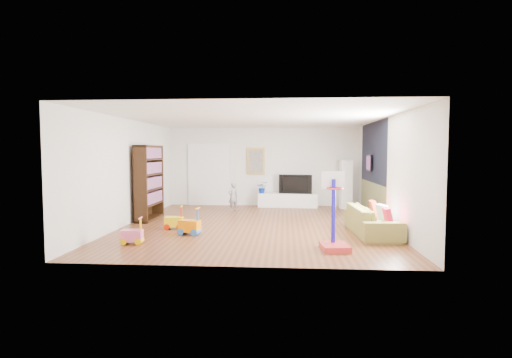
# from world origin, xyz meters

# --- Properties ---
(floor) EXTENTS (6.50, 7.50, 0.00)m
(floor) POSITION_xyz_m (0.00, 0.00, 0.00)
(floor) COLOR brown
(floor) RESTS_ON ground
(ceiling) EXTENTS (6.50, 7.50, 0.00)m
(ceiling) POSITION_xyz_m (0.00, 0.00, 2.70)
(ceiling) COLOR white
(ceiling) RESTS_ON ground
(wall_back) EXTENTS (6.50, 0.00, 2.70)m
(wall_back) POSITION_xyz_m (0.00, 3.75, 1.35)
(wall_back) COLOR silver
(wall_back) RESTS_ON ground
(wall_front) EXTENTS (6.50, 0.00, 2.70)m
(wall_front) POSITION_xyz_m (0.00, -3.75, 1.35)
(wall_front) COLOR silver
(wall_front) RESTS_ON ground
(wall_left) EXTENTS (0.00, 7.50, 2.70)m
(wall_left) POSITION_xyz_m (-3.25, 0.00, 1.35)
(wall_left) COLOR silver
(wall_left) RESTS_ON ground
(wall_right) EXTENTS (0.00, 7.50, 2.70)m
(wall_right) POSITION_xyz_m (3.25, 0.00, 1.35)
(wall_right) COLOR silver
(wall_right) RESTS_ON ground
(navy_accent) EXTENTS (0.01, 3.20, 1.70)m
(navy_accent) POSITION_xyz_m (3.23, 1.40, 1.85)
(navy_accent) COLOR black
(navy_accent) RESTS_ON wall_right
(olive_wainscot) EXTENTS (0.01, 3.20, 1.00)m
(olive_wainscot) POSITION_xyz_m (3.23, 1.40, 0.50)
(olive_wainscot) COLOR brown
(olive_wainscot) RESTS_ON wall_right
(doorway) EXTENTS (1.45, 0.06, 2.10)m
(doorway) POSITION_xyz_m (-1.90, 3.71, 1.05)
(doorway) COLOR white
(doorway) RESTS_ON ground
(painting_back) EXTENTS (0.62, 0.06, 0.92)m
(painting_back) POSITION_xyz_m (-0.25, 3.71, 1.55)
(painting_back) COLOR gold
(painting_back) RESTS_ON wall_back
(artwork_right) EXTENTS (0.04, 0.56, 0.46)m
(artwork_right) POSITION_xyz_m (3.17, 1.60, 1.55)
(artwork_right) COLOR #7F3F8C
(artwork_right) RESTS_ON wall_right
(media_console) EXTENTS (2.01, 0.58, 0.47)m
(media_console) POSITION_xyz_m (0.86, 3.41, 0.23)
(media_console) COLOR white
(media_console) RESTS_ON ground
(tall_cabinet) EXTENTS (0.39, 0.39, 1.60)m
(tall_cabinet) POSITION_xyz_m (2.77, 3.23, 0.80)
(tall_cabinet) COLOR white
(tall_cabinet) RESTS_ON ground
(bookshelf) EXTENTS (0.38, 1.40, 2.04)m
(bookshelf) POSITION_xyz_m (-2.97, 0.63, 1.02)
(bookshelf) COLOR black
(bookshelf) RESTS_ON ground
(sofa) EXTENTS (0.93, 2.19, 0.63)m
(sofa) POSITION_xyz_m (2.73, -0.95, 0.31)
(sofa) COLOR olive
(sofa) RESTS_ON ground
(basketball_hoop) EXTENTS (0.57, 0.67, 1.50)m
(basketball_hoop) POSITION_xyz_m (1.72, -2.50, 0.75)
(basketball_hoop) COLOR #B62A28
(basketball_hoop) RESTS_ON ground
(ride_on_yellow) EXTENTS (0.44, 0.29, 0.56)m
(ride_on_yellow) POSITION_xyz_m (-1.91, -0.70, 0.28)
(ride_on_yellow) COLOR yellow
(ride_on_yellow) RESTS_ON ground
(ride_on_orange) EXTENTS (0.51, 0.37, 0.61)m
(ride_on_orange) POSITION_xyz_m (-1.38, -1.30, 0.31)
(ride_on_orange) COLOR orange
(ride_on_orange) RESTS_ON ground
(ride_on_pink) EXTENTS (0.43, 0.29, 0.54)m
(ride_on_pink) POSITION_xyz_m (-2.32, -2.30, 0.27)
(ride_on_pink) COLOR pink
(ride_on_pink) RESTS_ON ground
(child) EXTENTS (0.40, 0.38, 0.91)m
(child) POSITION_xyz_m (-0.86, 2.30, 0.46)
(child) COLOR gray
(child) RESTS_ON ground
(tv) EXTENTS (1.12, 0.30, 0.64)m
(tv) POSITION_xyz_m (1.13, 3.45, 0.79)
(tv) COLOR black
(tv) RESTS_ON media_console
(vase_plant) EXTENTS (0.40, 0.36, 0.40)m
(vase_plant) POSITION_xyz_m (-0.01, 3.39, 0.67)
(vase_plant) COLOR navy
(vase_plant) RESTS_ON media_console
(pillow_left) EXTENTS (0.11, 0.39, 0.39)m
(pillow_left) POSITION_xyz_m (2.93, -1.55, 0.50)
(pillow_left) COLOR #B91634
(pillow_left) RESTS_ON sofa
(pillow_center) EXTENTS (0.20, 0.38, 0.37)m
(pillow_center) POSITION_xyz_m (2.97, -0.98, 0.50)
(pillow_center) COLOR silver
(pillow_center) RESTS_ON sofa
(pillow_right) EXTENTS (0.11, 0.40, 0.40)m
(pillow_right) POSITION_xyz_m (2.91, -0.35, 0.50)
(pillow_right) COLOR #AD351E
(pillow_right) RESTS_ON sofa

